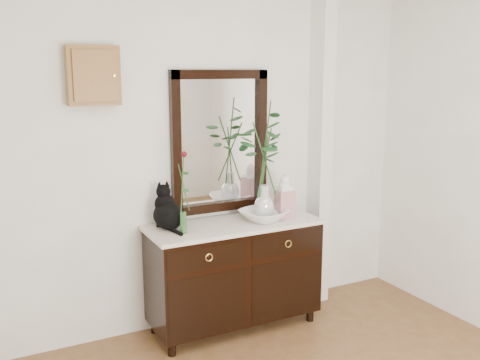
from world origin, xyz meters
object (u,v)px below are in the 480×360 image
cat (168,207)px  lotus_bowl (264,215)px  ginger_jar (285,196)px  sideboard (234,270)px

cat → lotus_bowl: bearing=-20.4°
cat → ginger_jar: ginger_jar is taller
sideboard → lotus_bowl: (0.23, -0.05, 0.42)m
cat → ginger_jar: bearing=-17.4°
cat → ginger_jar: 0.93m
lotus_bowl → ginger_jar: 0.23m
cat → ginger_jar: (0.92, -0.12, 0.01)m
sideboard → cat: 0.74m
sideboard → cat: bearing=170.8°
cat → lotus_bowl: size_ratio=0.94×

